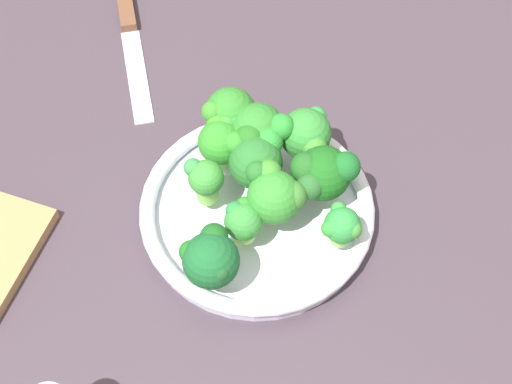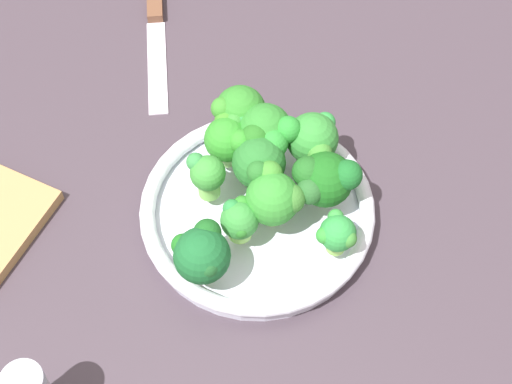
% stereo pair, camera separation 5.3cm
% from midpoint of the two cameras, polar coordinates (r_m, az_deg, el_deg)
% --- Properties ---
extents(ground_plane, '(1.30, 1.30, 0.03)m').
position_cam_midpoint_polar(ground_plane, '(0.96, 0.13, -1.68)').
color(ground_plane, '#41363F').
extents(bowl, '(0.28, 0.28, 0.03)m').
position_cam_midpoint_polar(bowl, '(0.93, 1.65, -1.65)').
color(bowl, silver).
rests_on(bowl, ground_plane).
extents(broccoli_floret_0, '(0.06, 0.07, 0.07)m').
position_cam_midpoint_polar(broccoli_floret_0, '(0.90, 1.86, 2.35)').
color(broccoli_floret_0, '#88B156').
rests_on(broccoli_floret_0, bowl).
extents(broccoli_floret_1, '(0.06, 0.06, 0.08)m').
position_cam_midpoint_polar(broccoli_floret_1, '(0.94, 0.41, 5.81)').
color(broccoli_floret_1, '#A1CE73').
rests_on(broccoli_floret_1, bowl).
extents(broccoli_floret_2, '(0.07, 0.07, 0.07)m').
position_cam_midpoint_polar(broccoli_floret_2, '(0.92, 5.94, 3.81)').
color(broccoli_floret_2, '#77B755').
rests_on(broccoli_floret_2, bowl).
extents(broccoli_floret_3, '(0.08, 0.07, 0.08)m').
position_cam_midpoint_polar(broccoli_floret_3, '(0.92, 2.67, 4.32)').
color(broccoli_floret_3, '#8FCF5C').
rests_on(broccoli_floret_3, bowl).
extents(broccoli_floret_4, '(0.04, 0.04, 0.05)m').
position_cam_midpoint_polar(broccoli_floret_4, '(0.86, 7.78, -3.16)').
color(broccoli_floret_4, '#88BA4F').
rests_on(broccoli_floret_4, bowl).
extents(broccoli_floret_5, '(0.07, 0.07, 0.07)m').
position_cam_midpoint_polar(broccoli_floret_5, '(0.84, -2.19, -4.67)').
color(broccoli_floret_5, '#7FB74D').
rests_on(broccoli_floret_5, bowl).
extents(broccoli_floret_6, '(0.06, 0.06, 0.07)m').
position_cam_midpoint_polar(broccoli_floret_6, '(0.92, -0.38, 3.97)').
color(broccoli_floret_6, '#98C975').
rests_on(broccoli_floret_6, bowl).
extents(broccoli_floret_7, '(0.05, 0.04, 0.06)m').
position_cam_midpoint_polar(broccoli_floret_7, '(0.89, -1.96, 1.26)').
color(broccoli_floret_7, '#79C24F').
rests_on(broccoli_floret_7, bowl).
extents(broccoli_floret_8, '(0.07, 0.07, 0.07)m').
position_cam_midpoint_polar(broccoli_floret_8, '(0.87, 3.11, -0.49)').
color(broccoli_floret_8, '#8CBC62').
rests_on(broccoli_floret_8, bowl).
extents(broccoli_floret_9, '(0.04, 0.05, 0.05)m').
position_cam_midpoint_polar(broccoli_floret_9, '(0.87, 0.52, -2.14)').
color(broccoli_floret_9, '#8FD05C').
rests_on(broccoli_floret_9, bowl).
extents(broccoli_floret_10, '(0.08, 0.07, 0.07)m').
position_cam_midpoint_polar(broccoli_floret_10, '(0.89, 6.77, 0.86)').
color(broccoli_floret_10, '#7FBB4F').
rests_on(broccoli_floret_10, bowl).
extents(knife, '(0.17, 0.23, 0.01)m').
position_cam_midpoint_polar(knife, '(1.15, -6.08, 12.39)').
color(knife, silver).
rests_on(knife, ground_plane).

